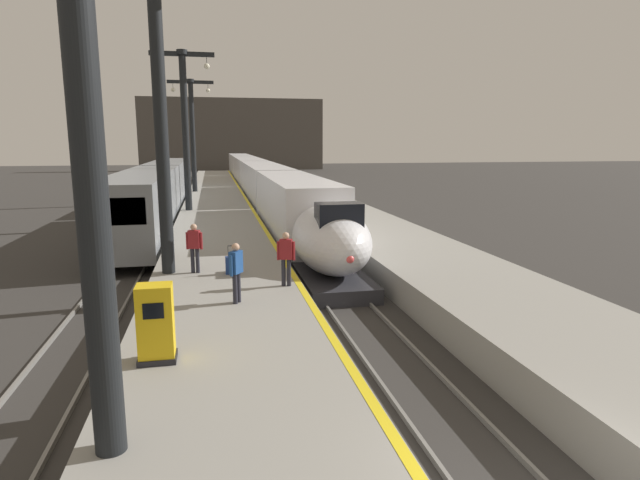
# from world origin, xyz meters

# --- Properties ---
(platform_left) EXTENTS (4.80, 110.00, 1.05)m
(platform_left) POSITION_xyz_m (-4.05, 24.75, 0.53)
(platform_left) COLOR gray
(platform_left) RESTS_ON ground
(platform_right) EXTENTS (4.80, 110.00, 1.05)m
(platform_right) POSITION_xyz_m (4.05, 24.75, 0.53)
(platform_right) COLOR gray
(platform_right) RESTS_ON ground
(platform_left_safety_stripe) EXTENTS (0.20, 107.80, 0.01)m
(platform_left_safety_stripe) POSITION_xyz_m (-1.77, 24.75, 1.05)
(platform_left_safety_stripe) COLOR yellow
(platform_left_safety_stripe) RESTS_ON platform_left
(rail_main_left) EXTENTS (0.08, 110.00, 0.12)m
(rail_main_left) POSITION_xyz_m (-0.75, 27.50, 0.06)
(rail_main_left) COLOR slate
(rail_main_left) RESTS_ON ground
(rail_main_right) EXTENTS (0.08, 110.00, 0.12)m
(rail_main_right) POSITION_xyz_m (0.75, 27.50, 0.06)
(rail_main_right) COLOR slate
(rail_main_right) RESTS_ON ground
(rail_secondary_left) EXTENTS (0.08, 110.00, 0.12)m
(rail_secondary_left) POSITION_xyz_m (-8.85, 27.50, 0.06)
(rail_secondary_left) COLOR slate
(rail_secondary_left) RESTS_ON ground
(rail_secondary_right) EXTENTS (0.08, 110.00, 0.12)m
(rail_secondary_right) POSITION_xyz_m (-7.35, 27.50, 0.06)
(rail_secondary_right) COLOR slate
(rail_secondary_right) RESTS_ON ground
(highspeed_train_main) EXTENTS (2.92, 74.69, 3.60)m
(highspeed_train_main) POSITION_xyz_m (0.00, 47.28, 1.98)
(highspeed_train_main) COLOR silver
(highspeed_train_main) RESTS_ON ground
(regional_train_adjacent) EXTENTS (2.85, 36.60, 3.80)m
(regional_train_adjacent) POSITION_xyz_m (-8.10, 34.41, 2.13)
(regional_train_adjacent) COLOR gray
(regional_train_adjacent) RESTS_ON ground
(station_column_near) EXTENTS (4.00, 0.68, 9.82)m
(station_column_near) POSITION_xyz_m (-5.90, 1.92, 6.91)
(station_column_near) COLOR black
(station_column_near) RESTS_ON platform_left
(station_column_mid) EXTENTS (4.00, 0.68, 10.46)m
(station_column_mid) POSITION_xyz_m (-5.90, 12.70, 7.25)
(station_column_mid) COLOR black
(station_column_mid) RESTS_ON platform_left
(station_column_far) EXTENTS (4.00, 0.68, 10.09)m
(station_column_far) POSITION_xyz_m (-5.90, 29.99, 7.05)
(station_column_far) COLOR black
(station_column_far) RESTS_ON platform_left
(station_column_distant) EXTENTS (4.00, 0.68, 9.86)m
(station_column_distant) POSITION_xyz_m (-5.90, 43.72, 6.93)
(station_column_distant) COLOR black
(station_column_distant) RESTS_ON platform_left
(passenger_near_edge) EXTENTS (0.55, 0.31, 1.69)m
(passenger_near_edge) POSITION_xyz_m (-5.00, 12.50, 2.04)
(passenger_near_edge) COLOR #23232D
(passenger_near_edge) RESTS_ON platform_left
(passenger_mid_platform) EXTENTS (0.40, 0.48, 1.69)m
(passenger_mid_platform) POSITION_xyz_m (-3.77, 8.74, 2.04)
(passenger_mid_platform) COLOR #23232D
(passenger_mid_platform) RESTS_ON platform_left
(passenger_far_waiting) EXTENTS (0.55, 0.32, 1.69)m
(passenger_far_waiting) POSITION_xyz_m (-2.18, 10.22, 2.04)
(passenger_far_waiting) COLOR #23232D
(passenger_far_waiting) RESTS_ON platform_left
(rolling_suitcase) EXTENTS (0.40, 0.22, 0.98)m
(rolling_suitcase) POSITION_xyz_m (-3.79, 12.09, 1.35)
(rolling_suitcase) COLOR navy
(rolling_suitcase) RESTS_ON platform_left
(ticket_machine_yellow) EXTENTS (0.76, 0.62, 1.60)m
(ticket_machine_yellow) POSITION_xyz_m (-5.55, 5.08, 1.79)
(ticket_machine_yellow) COLOR yellow
(ticket_machine_yellow) RESTS_ON platform_left
(terminus_back_wall) EXTENTS (36.00, 2.00, 14.00)m
(terminus_back_wall) POSITION_xyz_m (0.00, 102.00, 7.00)
(terminus_back_wall) COLOR #4C4742
(terminus_back_wall) RESTS_ON ground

